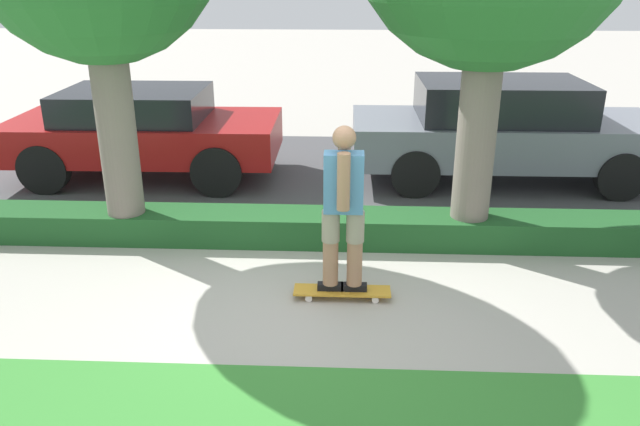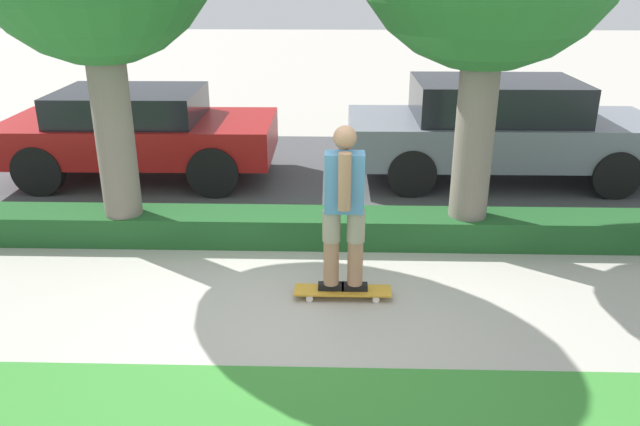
# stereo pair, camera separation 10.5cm
# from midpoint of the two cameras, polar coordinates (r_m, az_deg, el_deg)

# --- Properties ---
(ground_plane) EXTENTS (60.00, 60.00, 0.00)m
(ground_plane) POSITION_cam_midpoint_polar(r_m,az_deg,el_deg) (6.22, -1.27, -8.60)
(ground_plane) COLOR #ADA89E
(street_asphalt) EXTENTS (12.76, 5.00, 0.01)m
(street_asphalt) POSITION_cam_midpoint_polar(r_m,az_deg,el_deg) (10.07, 0.33, 3.46)
(street_asphalt) COLOR #474749
(street_asphalt) RESTS_ON ground_plane
(hedge_row) EXTENTS (12.76, 0.60, 0.37)m
(hedge_row) POSITION_cam_midpoint_polar(r_m,az_deg,el_deg) (7.57, -0.47, -1.33)
(hedge_row) COLOR #1E5123
(hedge_row) RESTS_ON ground_plane
(skateboard) EXTENTS (0.98, 0.24, 0.09)m
(skateboard) POSITION_cam_midpoint_polar(r_m,az_deg,el_deg) (6.36, 2.51, -7.15)
(skateboard) COLOR gold
(skateboard) RESTS_ON ground_plane
(skater_person) EXTENTS (0.50, 0.43, 1.69)m
(skater_person) POSITION_cam_midpoint_polar(r_m,az_deg,el_deg) (5.98, 2.65, 0.60)
(skater_person) COLOR black
(skater_person) RESTS_ON skateboard
(parked_car_front) EXTENTS (4.16, 1.93, 1.39)m
(parked_car_front) POSITION_cam_midpoint_polar(r_m,az_deg,el_deg) (10.20, -15.58, 7.32)
(parked_car_front) COLOR maroon
(parked_car_front) RESTS_ON ground_plane
(parked_car_middle) EXTENTS (4.72, 1.92, 1.56)m
(parked_car_middle) POSITION_cam_midpoint_polar(r_m,az_deg,el_deg) (10.09, 16.79, 7.38)
(parked_car_middle) COLOR slate
(parked_car_middle) RESTS_ON ground_plane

